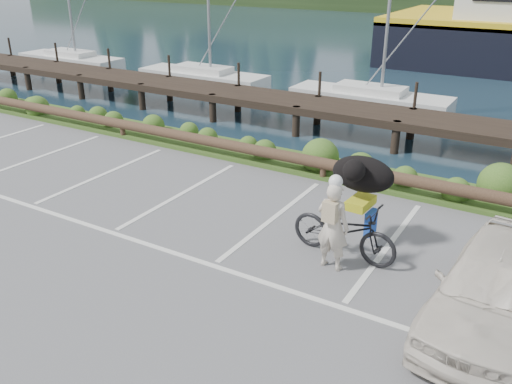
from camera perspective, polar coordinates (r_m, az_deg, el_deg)
ground at (r=10.60m, az=-3.32°, el=-6.80°), size 72.00×72.00×0.00m
vegetation_strip at (r=14.83m, az=8.15°, el=2.35°), size 34.00×1.60×0.10m
log_rail at (r=14.25m, az=7.03°, el=1.29°), size 32.00×0.30×0.60m
bicycle at (r=10.48m, az=9.26°, el=-3.96°), size 2.19×0.89×1.13m
cyclist at (r=9.94m, az=8.10°, el=-3.57°), size 0.65×0.45×1.71m
dog at (r=10.68m, az=11.19°, el=1.86°), size 0.69×1.28×0.72m
parked_car at (r=9.20m, az=24.03°, el=-9.12°), size 1.98×4.22×1.40m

